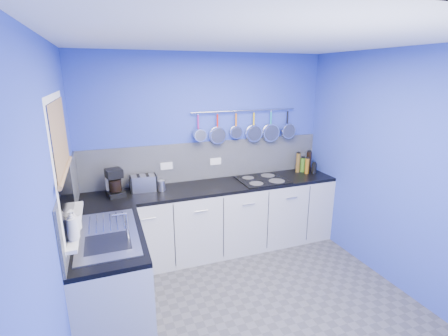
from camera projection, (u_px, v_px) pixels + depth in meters
floor at (255, 308)px, 3.26m from camera, size 3.20×3.00×0.02m
ceiling at (263, 38)px, 2.56m from camera, size 3.20×3.00×0.02m
wall_back at (207, 153)px, 4.27m from camera, size 3.20×0.02×2.50m
wall_front at (399, 291)px, 1.55m from camera, size 3.20×0.02×2.50m
wall_left at (59, 215)px, 2.38m from camera, size 0.02×3.00×2.50m
wall_right at (396, 171)px, 3.45m from camera, size 0.02×3.00×2.50m
backsplash_back at (208, 160)px, 4.28m from camera, size 3.20×0.02×0.50m
backsplash_left at (70, 199)px, 2.95m from camera, size 0.02×1.80×0.50m
cabinet_run_back at (216, 220)px, 4.22m from camera, size 3.20×0.60×0.86m
worktop_back at (215, 187)px, 4.10m from camera, size 3.20×0.60×0.04m
cabinet_run_left at (113, 280)px, 2.98m from camera, size 0.60×1.20×0.86m
worktop_left at (108, 236)px, 2.85m from camera, size 0.60×1.20×0.04m
window_frame at (62, 165)px, 2.57m from camera, size 0.01×1.00×1.10m
window_glass at (63, 165)px, 2.58m from camera, size 0.01×0.90×1.00m
bamboo_blind at (60, 137)px, 2.52m from camera, size 0.01×0.90×0.55m
window_sill at (74, 224)px, 2.73m from camera, size 0.10×0.98×0.03m
sink_unit at (107, 233)px, 2.85m from camera, size 0.50×0.95×0.01m
mixer_tap at (127, 226)px, 2.70m from camera, size 0.12×0.08×0.26m
socket_left at (167, 166)px, 4.09m from camera, size 0.15×0.01×0.09m
socket_right at (216, 161)px, 4.31m from camera, size 0.15×0.01×0.09m
pot_rail at (245, 111)px, 4.24m from camera, size 1.45×0.02×0.02m
soap_bottle_a at (72, 225)px, 2.41m from camera, size 0.11×0.12×0.24m
soap_bottle_b at (74, 220)px, 2.56m from camera, size 0.10×0.10×0.17m
paper_towel at (111, 183)px, 3.74m from camera, size 0.15×0.15×0.28m
coffee_maker at (115, 183)px, 3.68m from camera, size 0.22×0.23×0.32m
toaster at (143, 183)px, 3.87m from camera, size 0.31×0.20×0.19m
canister at (161, 186)px, 3.88m from camera, size 0.11×0.11×0.12m
hob at (262, 180)px, 4.28m from camera, size 0.60×0.53×0.01m
pan_0 at (198, 127)px, 4.07m from camera, size 0.15×0.13×0.34m
pan_1 at (218, 128)px, 4.16m from camera, size 0.22×0.06×0.41m
pan_2 at (236, 125)px, 4.24m from camera, size 0.16×0.06×0.35m
pan_3 at (254, 126)px, 4.33m from camera, size 0.22×0.06×0.41m
pan_4 at (271, 126)px, 4.42m from camera, size 0.24×0.06×0.43m
pan_5 at (287, 124)px, 4.50m from camera, size 0.21×0.09×0.40m
condiment_0 at (309, 161)px, 4.66m from camera, size 0.07×0.07×0.28m
condiment_1 at (303, 165)px, 4.63m from camera, size 0.07×0.07×0.20m
condiment_2 at (298, 163)px, 4.60m from camera, size 0.06×0.06×0.27m
condiment_3 at (314, 168)px, 4.56m from camera, size 0.07×0.07×0.14m
condiment_4 at (307, 166)px, 4.54m from camera, size 0.06×0.06×0.22m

